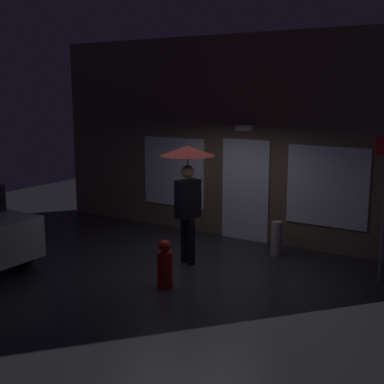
# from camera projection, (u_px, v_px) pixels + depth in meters

# --- Properties ---
(ground_plane) EXTENTS (18.00, 18.00, 0.00)m
(ground_plane) POSITION_uv_depth(u_px,v_px,m) (192.00, 267.00, 9.70)
(ground_plane) COLOR #26262B
(building_facade) EXTENTS (10.12, 0.48, 4.39)m
(building_facade) POSITION_uv_depth(u_px,v_px,m) (250.00, 140.00, 11.24)
(building_facade) COLOR brown
(building_facade) RESTS_ON ground
(person_with_umbrella) EXTENTS (1.02, 1.02, 2.23)m
(person_with_umbrella) POSITION_uv_depth(u_px,v_px,m) (188.00, 176.00, 9.61)
(person_with_umbrella) COLOR black
(person_with_umbrella) RESTS_ON ground
(sidewalk_bollard) EXTENTS (0.22, 0.22, 0.69)m
(sidewalk_bollard) POSITION_uv_depth(u_px,v_px,m) (277.00, 239.00, 10.31)
(sidewalk_bollard) COLOR #9E998E
(sidewalk_bollard) RESTS_ON ground
(fire_hydrant) EXTENTS (0.26, 0.26, 0.82)m
(fire_hydrant) POSITION_uv_depth(u_px,v_px,m) (165.00, 265.00, 8.61)
(fire_hydrant) COLOR #B21914
(fire_hydrant) RESTS_ON ground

